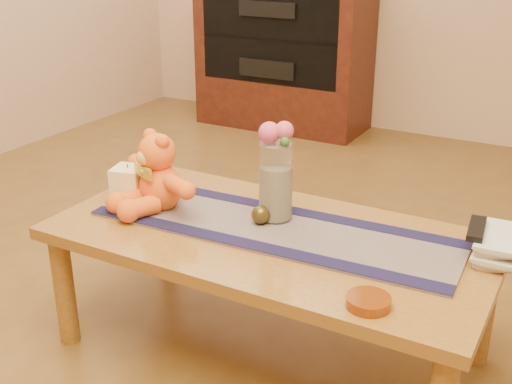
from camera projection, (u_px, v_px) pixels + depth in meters
The scene contains 30 objects.
floor at pixel (269, 349), 2.21m from camera, with size 5.50×5.50×0.00m, color brown.
coffee_table_top at pixel (270, 238), 2.04m from camera, with size 1.40×0.70×0.04m, color brown.
table_leg_fl at pixel (64, 290), 2.18m from camera, with size 0.07×0.07×0.41m, color brown.
table_leg_bl at pixel (166, 226), 2.65m from camera, with size 0.07×0.07×0.41m, color brown.
table_leg_br at pixel (484, 308), 2.07m from camera, with size 0.07×0.07×0.41m, color brown.
persian_runner at pixel (273, 228), 2.06m from camera, with size 1.20×0.35×0.01m, color #161B3F.
runner_border_near at pixel (252, 245), 1.94m from camera, with size 1.20×0.06×0.00m, color #151237.
runner_border_far at pixel (291, 210), 2.18m from camera, with size 1.20×0.06×0.00m, color #151237.
teddy_bear at pixel (160, 171), 2.17m from camera, with size 0.37×0.31×0.25m, color orange, non-canonical shape.
pillar_candle at pixel (129, 184), 2.23m from camera, with size 0.10×0.10×0.12m, color #FFF2BB.
candle_wick at pixel (127, 166), 2.21m from camera, with size 0.00×0.00×0.01m, color black.
glass_vase at pixel (276, 181), 2.07m from camera, with size 0.11×0.11×0.26m, color silver.
potpourri_fill at pixel (276, 193), 2.08m from camera, with size 0.09×0.09×0.18m, color beige.
rose_left at pixel (269, 133), 2.01m from camera, with size 0.07×0.07×0.07m, color #DC4D7A.
rose_right at pixel (284, 130), 2.00m from camera, with size 0.06×0.06×0.06m, color #DC4D7A.
blue_flower_back at pixel (284, 132), 2.03m from camera, with size 0.04×0.04×0.04m, color #464F97.
blue_flower_side at pixel (271, 134), 2.04m from camera, with size 0.04×0.04×0.04m, color #464F97.
leaf_sprig at pixel (285, 141), 1.98m from camera, with size 0.03×0.03×0.03m, color #33662D.
bronze_ball at pixel (261, 215), 2.07m from camera, with size 0.06×0.06×0.06m, color #453C17.
book_bottom at pixel (474, 250), 1.90m from camera, with size 0.17×0.22×0.02m, color beige.
book_lower at pixel (476, 245), 1.89m from camera, with size 0.16×0.22×0.02m, color beige.
book_upper at pixel (473, 238), 1.89m from camera, with size 0.17×0.22×0.02m, color beige.
book_top at pixel (478, 233), 1.88m from camera, with size 0.16×0.22×0.02m, color beige.
tv_remote at pixel (477, 229), 1.87m from camera, with size 0.04×0.16×0.02m, color black.
amber_dish at pixel (368, 302), 1.63m from camera, with size 0.12×0.12×0.03m, color #BF5914.
media_cabinet at pixel (284, 50), 4.54m from camera, with size 1.20×0.50×1.10m, color black.
cabinet_cavity at pixel (268, 39), 4.31m from camera, with size 1.02×0.03×0.61m, color black.
cabinet_shelf at pixel (274, 38), 4.38m from camera, with size 1.02×0.20×0.03m, color black.
stereo_upper at pixel (276, 7), 4.32m from camera, with size 0.42×0.28×0.10m, color black.
stereo_lower at pixel (275, 66), 4.47m from camera, with size 0.42×0.28×0.12m, color black.
Camera 1 is at (0.85, -1.62, 1.34)m, focal length 44.74 mm.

